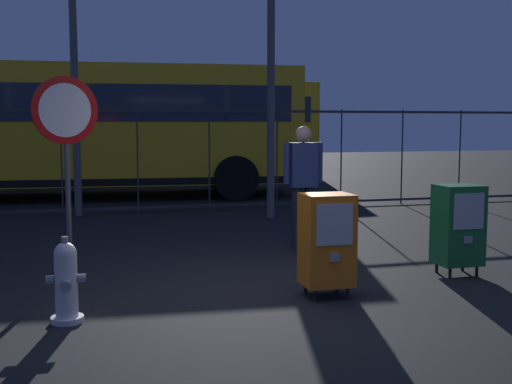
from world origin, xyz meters
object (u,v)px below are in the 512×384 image
newspaper_box_secondary (327,240)px  stop_sign (66,133)px  fire_hydrant (66,282)px  pedestrian (303,180)px  bus_near (69,124)px  bus_far (146,124)px  newspaper_box_primary (458,225)px

newspaper_box_secondary → stop_sign: size_ratio=0.46×
fire_hydrant → pedestrian: size_ratio=0.45×
newspaper_box_secondary → pedestrian: 2.44m
fire_hydrant → bus_near: (-0.19, 9.71, 1.36)m
bus_far → pedestrian: bearing=-90.1°
newspaper_box_secondary → pedestrian: (0.56, 2.35, 0.38)m
pedestrian → newspaper_box_primary: bearing=-56.9°
fire_hydrant → bus_near: size_ratio=0.07×
fire_hydrant → newspaper_box_primary: bearing=9.4°
newspaper_box_primary → newspaper_box_secondary: bearing=-164.3°
fire_hydrant → stop_sign: 2.26m
stop_sign → bus_far: bearing=80.9°
bus_near → fire_hydrant: bearing=-85.1°
fire_hydrant → bus_near: bearing=91.1°
fire_hydrant → newspaper_box_secondary: size_ratio=0.73×
pedestrian → stop_sign: bearing=-167.7°
bus_near → stop_sign: bearing=-85.0°
fire_hydrant → bus_near: 9.81m
stop_sign → bus_near: bearing=91.3°
bus_near → bus_far: size_ratio=1.00×
stop_sign → bus_near: bus_near is taller
newspaper_box_primary → stop_sign: stop_sign is taller
stop_sign → bus_far: (1.97, 12.26, 0.11)m
fire_hydrant → newspaper_box_primary: size_ratio=0.73×
pedestrian → newspaper_box_secondary: bearing=-103.4°
stop_sign → bus_near: (-0.17, 7.82, 0.11)m
newspaper_box_secondary → bus_near: size_ratio=0.10×
newspaper_box_secondary → bus_far: 14.00m
stop_sign → bus_far: size_ratio=0.21×
newspaper_box_secondary → stop_sign: 3.16m
newspaper_box_primary → pedestrian: (-1.21, 1.85, 0.38)m
newspaper_box_secondary → bus_near: bus_near is taller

